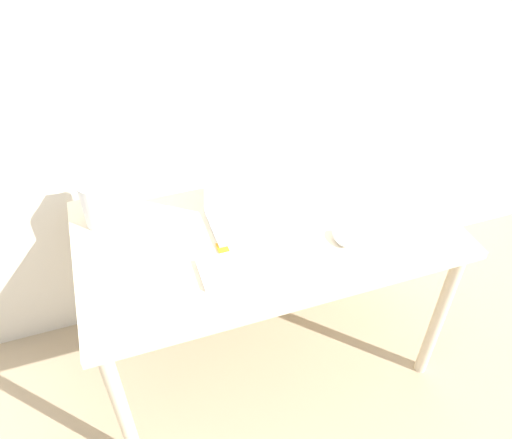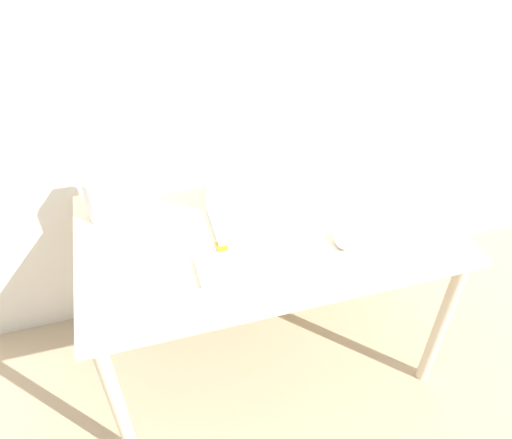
% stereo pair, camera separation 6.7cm
% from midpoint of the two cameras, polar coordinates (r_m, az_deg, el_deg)
% --- Properties ---
extents(ground_plane, '(12.00, 12.00, 0.00)m').
position_cam_midpoint_polar(ground_plane, '(2.20, 3.52, -22.18)').
color(ground_plane, tan).
extents(wall_back, '(6.00, 0.05, 2.50)m').
position_cam_midpoint_polar(wall_back, '(1.93, -4.53, 19.03)').
color(wall_back, silver).
rests_on(wall_back, ground_plane).
extents(desk, '(1.36, 0.76, 0.75)m').
position_cam_midpoint_polar(desk, '(1.88, 0.03, -2.73)').
color(desk, beige).
rests_on(desk, ground_plane).
extents(laptop, '(0.30, 0.22, 0.23)m').
position_cam_midpoint_polar(laptop, '(1.83, -1.89, 1.46)').
color(laptop, silver).
rests_on(laptop, desk).
extents(keyboard, '(0.42, 0.14, 0.02)m').
position_cam_midpoint_polar(keyboard, '(1.68, -0.52, -4.71)').
color(keyboard, white).
rests_on(keyboard, desk).
extents(mouse, '(0.06, 0.10, 0.04)m').
position_cam_midpoint_polar(mouse, '(1.77, 8.70, -2.02)').
color(mouse, silver).
rests_on(mouse, desk).
extents(vase, '(0.13, 0.13, 0.25)m').
position_cam_midpoint_polar(vase, '(1.86, -18.58, 2.67)').
color(vase, white).
rests_on(vase, desk).
extents(mp3_player, '(0.04, 0.05, 0.01)m').
position_cam_midpoint_polar(mp3_player, '(1.74, -4.96, -3.26)').
color(mp3_player, orange).
rests_on(mp3_player, desk).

